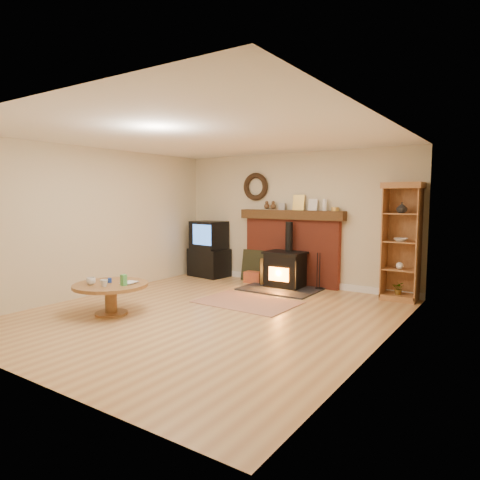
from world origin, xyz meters
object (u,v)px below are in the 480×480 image
Objects in this scene: curio_cabinet at (402,242)px; coffee_table at (110,289)px; wood_stove at (284,271)px; tv_unit at (209,250)px.

curio_cabinet reaches higher than coffee_table.
wood_stove reaches higher than coffee_table.
curio_cabinet is at bearing 45.00° from coffee_table.
tv_unit is 1.11× the size of coffee_table.
wood_stove is 1.99m from tv_unit.
wood_stove is at bearing -5.71° from tv_unit.
curio_cabinet is at bearing 1.23° from tv_unit.
wood_stove is 2.18m from curio_cabinet.
tv_unit is at bearing -178.77° from curio_cabinet.
wood_stove is 1.28× the size of coffee_table.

